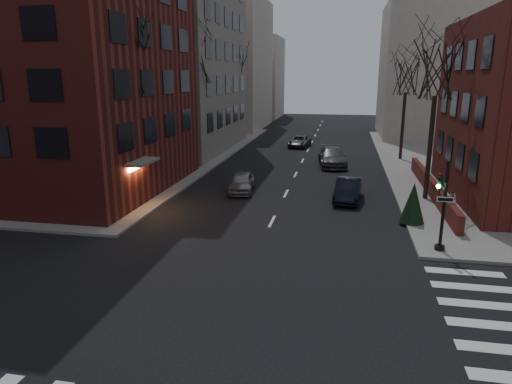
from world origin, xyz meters
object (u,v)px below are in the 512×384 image
Objects in this scene: tree_left_a at (126,60)px; car_lane_silver at (241,182)px; parked_sedan at (348,190)px; tree_right_a at (438,68)px; streetlamp_far at (243,104)px; tree_left_c at (234,71)px; car_lane_far at (300,141)px; traffic_signal at (442,212)px; tree_left_b at (193,59)px; sandwich_board at (452,202)px; evergreen_shrub at (413,203)px; streetlamp_near at (186,121)px; car_lane_gray at (332,157)px; tree_right_b at (407,75)px.

tree_left_a reaches higher than car_lane_silver.
tree_left_a is 2.45× the size of parked_sedan.
tree_right_a is (17.60, 4.00, -0.44)m from tree_left_a.
streetlamp_far is 1.62× the size of car_lane_silver.
car_lane_far is (7.74, -1.96, -7.43)m from tree_left_c.
tree_left_a reaches higher than parked_sedan.
tree_left_b is (-16.74, 17.01, 7.00)m from traffic_signal.
traffic_signal is 6.96m from sandwich_board.
tree_left_c is (0.00, 14.00, -0.88)m from tree_left_b.
sandwich_board is (12.87, -2.30, -0.04)m from car_lane_silver.
tree_left_a is 20.31m from sandwich_board.
evergreen_shrub is (16.10, -27.20, -6.81)m from tree_left_c.
tree_left_a reaches higher than evergreen_shrub.
tree_left_a is 26.45m from car_lane_far.
streetlamp_far is 32.22m from sandwich_board.
tree_right_a is at bearing -51.34° from tree_left_c.
sandwich_board is (18.66, -10.44, -8.29)m from tree_left_b.
tree_left_a is 1.63× the size of streetlamp_near.
traffic_signal is 0.64× the size of streetlamp_near.
evergreen_shrub reaches higher than parked_sedan.
parked_sedan is at bearing 127.98° from evergreen_shrub.
tree_left_a is 15.28m from parked_sedan.
tree_left_b is 2.50× the size of car_lane_far.
tree_left_a is 12.01m from tree_left_b.
sandwich_board is at bearing 73.67° from traffic_signal.
car_lane_gray is (-6.08, 10.05, -7.24)m from tree_right_a.
tree_left_c is 1.55× the size of streetlamp_far.
streetlamp_far is at bearing 116.06° from traffic_signal.
parked_sedan is 7.06m from car_lane_silver.
tree_right_a is at bearing -90.00° from tree_right_b.
tree_left_b is 2.58× the size of parked_sedan.
parked_sedan is 11.10m from car_lane_gray.
tree_left_a is at bearing -101.94° from car_lane_far.
tree_left_c is 4.56× the size of evergreen_shrub.
car_lane_far is at bearing 123.32° from sandwich_board.
tree_left_c is 24.04m from car_lane_silver.
tree_left_b is 1.99× the size of car_lane_gray.
sandwich_board is (10.92, -22.47, 0.02)m from car_lane_far.
tree_right_a is at bearing 73.91° from evergreen_shrub.
tree_left_a is at bearing 175.74° from evergreen_shrub.
traffic_signal is 0.39× the size of tree_left_a.
streetlamp_far reaches higher than traffic_signal.
traffic_signal is 23.71m from tree_right_b.
tree_right_a reaches higher than sandwich_board.
tree_left_c is 1.00× the size of tree_right_a.
car_lane_far is at bearing -14.24° from tree_left_c.
streetlamp_far is 1.16× the size of car_lane_gray.
parked_sedan is (12.20, -24.97, -3.55)m from streetlamp_far.
tree_left_c is 10.91m from car_lane_far.
car_lane_gray is at bearing -63.37° from car_lane_far.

